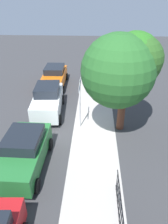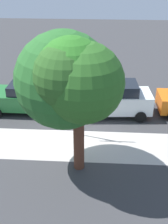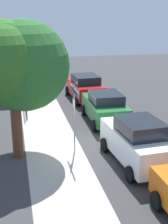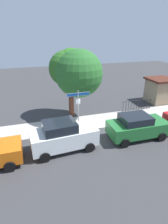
{
  "view_description": "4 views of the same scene",
  "coord_description": "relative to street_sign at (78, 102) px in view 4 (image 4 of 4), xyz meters",
  "views": [
    {
      "loc": [
        11.06,
        1.21,
        7.76
      ],
      "look_at": [
        -0.25,
        0.65,
        1.16
      ],
      "focal_mm": 34.51,
      "sensor_mm": 36.0,
      "label": 1
    },
    {
      "loc": [
        -1.17,
        12.74,
        8.29
      ],
      "look_at": [
        -0.46,
        1.11,
        1.79
      ],
      "focal_mm": 45.43,
      "sensor_mm": 36.0,
      "label": 2
    },
    {
      "loc": [
        -13.63,
        2.88,
        6.24
      ],
      "look_at": [
        -0.03,
        -0.13,
        1.76
      ],
      "focal_mm": 51.44,
      "sensor_mm": 36.0,
      "label": 3
    },
    {
      "loc": [
        -3.8,
        -12.05,
        7.12
      ],
      "look_at": [
        -0.04,
        0.1,
        1.54
      ],
      "focal_mm": 29.51,
      "sensor_mm": 36.0,
      "label": 4
    }
  ],
  "objects": [
    {
      "name": "ground_plane",
      "position": [
        0.4,
        -0.4,
        -2.28
      ],
      "size": [
        60.0,
        60.0,
        0.0
      ],
      "primitive_type": "plane",
      "color": "#38383A"
    },
    {
      "name": "sidewalk_strip",
      "position": [
        2.4,
        0.9,
        -2.28
      ],
      "size": [
        24.0,
        2.6,
        0.0
      ],
      "primitive_type": "cube",
      "color": "#B2ABA5",
      "rests_on": "ground_plane"
    },
    {
      "name": "street_sign",
      "position": [
        0.0,
        0.0,
        0.0
      ],
      "size": [
        1.75,
        0.07,
        3.17
      ],
      "color": "#9EA0A5",
      "rests_on": "ground_plane"
    },
    {
      "name": "shade_tree",
      "position": [
        0.37,
        2.52,
        1.9
      ],
      "size": [
        4.29,
        4.4,
        5.92
      ],
      "color": "brown",
      "rests_on": "ground_plane"
    },
    {
      "name": "car_white",
      "position": [
        -1.66,
        -2.35,
        -1.29
      ],
      "size": [
        4.32,
        2.23,
        1.99
      ],
      "rotation": [
        0.0,
        0.0,
        0.07
      ],
      "color": "white",
      "rests_on": "ground_plane"
    },
    {
      "name": "car_green",
      "position": [
        3.65,
        -2.48,
        -1.38
      ],
      "size": [
        4.23,
        2.15,
        1.78
      ],
      "rotation": [
        0.0,
        0.0,
        -0.02
      ],
      "color": "#236B30",
      "rests_on": "ground_plane"
    },
    {
      "name": "iron_fence",
      "position": [
        6.39,
        1.9,
        -1.73
      ],
      "size": [
        3.23,
        0.04,
        1.07
      ],
      "color": "black",
      "rests_on": "ground_plane"
    },
    {
      "name": "utility_shed",
      "position": [
        10.01,
        3.4,
        -0.95
      ],
      "size": [
        2.62,
        2.6,
        2.6
      ],
      "color": "#998466",
      "rests_on": "ground_plane"
    }
  ]
}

